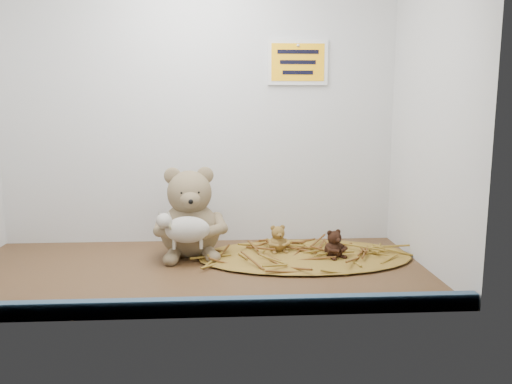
{
  "coord_description": "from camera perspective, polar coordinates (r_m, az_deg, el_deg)",
  "views": [
    {
      "loc": [
        8.31,
        -124.03,
        40.61
      ],
      "look_at": [
        15.93,
        4.23,
        19.63
      ],
      "focal_mm": 35.0,
      "sensor_mm": 36.0,
      "label": 1
    }
  ],
  "objects": [
    {
      "name": "toy_lamb",
      "position": [
        1.33,
        -7.83,
        -4.3
      ],
      "size": [
        15.4,
        9.4,
        9.95
      ],
      "primitive_type": null,
      "color": "#B7B0A4",
      "rests_on": "main_teddy"
    },
    {
      "name": "mini_teddy_brown",
      "position": [
        1.38,
        8.9,
        -5.75
      ],
      "size": [
        8.42,
        8.6,
        7.77
      ],
      "primitive_type": null,
      "rotation": [
        0.0,
        0.0,
        0.42
      ],
      "color": "black",
      "rests_on": "straw_bed"
    },
    {
      "name": "wall_sign",
      "position": [
        1.56,
        4.78,
        14.55
      ],
      "size": [
        16.0,
        1.2,
        11.0
      ],
      "primitive_type": "cube",
      "color": "#F8A80C",
      "rests_on": "back_wall"
    },
    {
      "name": "main_teddy",
      "position": [
        1.41,
        -7.58,
        -2.25
      ],
      "size": [
        22.57,
        23.56,
        25.13
      ],
      "primitive_type": null,
      "rotation": [
        0.0,
        0.0,
        0.11
      ],
      "color": "#866C52",
      "rests_on": "shelf_floor"
    },
    {
      "name": "front_rail",
      "position": [
        1.03,
        -7.97,
        -12.92
      ],
      "size": [
        119.28,
        2.2,
        3.6
      ],
      "primitive_type": "cube",
      "color": "#3B5670",
      "rests_on": "shelf_floor"
    },
    {
      "name": "alcove_shell",
      "position": [
        1.33,
        -7.1,
        11.09
      ],
      "size": [
        120.4,
        60.2,
        90.4
      ],
      "color": "#482D19",
      "rests_on": "ground"
    },
    {
      "name": "straw_bed",
      "position": [
        1.41,
        5.63,
        -7.24
      ],
      "size": [
        59.98,
        34.82,
        1.16
      ],
      "primitive_type": "ellipsoid",
      "color": "brown",
      "rests_on": "shelf_floor"
    },
    {
      "name": "mini_teddy_tan",
      "position": [
        1.42,
        2.51,
        -5.23
      ],
      "size": [
        7.38,
        7.65,
        7.74
      ],
      "primitive_type": null,
      "rotation": [
        0.0,
        0.0,
        0.19
      ],
      "color": "olive",
      "rests_on": "straw_bed"
    }
  ]
}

